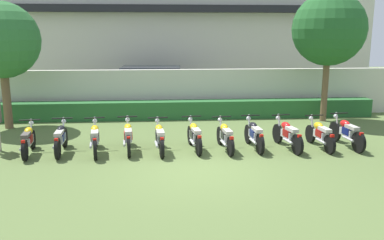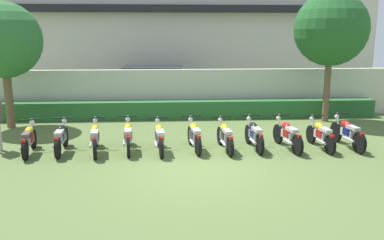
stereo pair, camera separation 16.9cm
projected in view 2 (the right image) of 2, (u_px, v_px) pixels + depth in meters
ground at (197, 170)px, 10.49m from camera, size 60.00×60.00×0.00m
building at (178, 16)px, 23.49m from camera, size 20.54×6.50×8.65m
compound_wall at (184, 92)px, 17.22m from camera, size 19.51×0.30×1.94m
hedge_row at (185, 110)px, 16.66m from camera, size 15.61×0.70×0.72m
parked_car at (157, 87)px, 19.19m from camera, size 4.59×2.27×1.89m
tree_near_inspector at (3, 40)px, 14.47m from camera, size 2.70×2.70×4.54m
tree_far_side at (331, 29)px, 15.46m from camera, size 2.79×2.79×4.97m
motorcycle_in_row_0 at (29, 139)px, 11.78m from camera, size 0.60×1.79×0.94m
motorcycle_in_row_1 at (61, 138)px, 11.92m from camera, size 0.60×1.85×0.96m
motorcycle_in_row_2 at (95, 138)px, 11.89m from camera, size 0.60×1.92×0.97m
motorcycle_in_row_3 at (128, 136)px, 12.09m from camera, size 0.60×1.89×0.97m
motorcycle_in_row_4 at (159, 137)px, 11.98m from camera, size 0.60×1.82×0.96m
motorcycle_in_row_5 at (194, 135)px, 12.18m from camera, size 0.60×1.81×0.95m
motorcycle_in_row_6 at (225, 136)px, 12.14m from camera, size 0.60×1.86×0.94m
motorcycle_in_row_7 at (254, 135)px, 12.28m from camera, size 0.60×1.83×0.96m
motorcycle_in_row_8 at (287, 135)px, 12.27m from camera, size 0.60×1.95×0.96m
motorcycle_in_row_9 at (321, 135)px, 12.31m from camera, size 0.60×1.83×0.94m
motorcycle_in_row_10 at (347, 133)px, 12.45m from camera, size 0.60×1.98×0.97m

